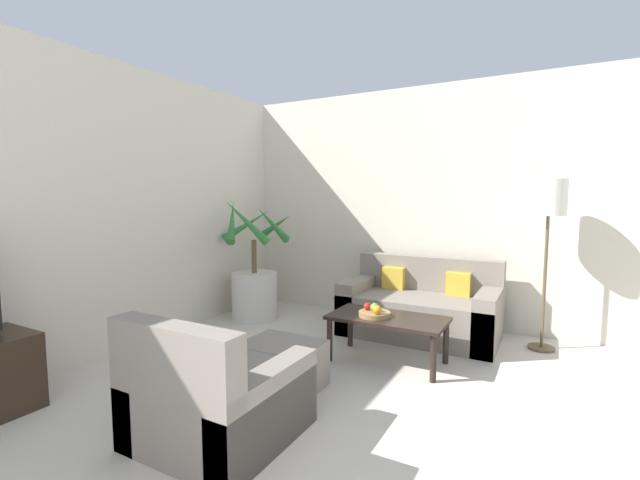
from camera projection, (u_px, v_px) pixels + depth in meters
The scene contains 12 objects.
wall_back at pixel (521, 207), 4.45m from camera, with size 8.12×0.06×2.70m.
wall_left at pixel (31, 210), 3.35m from camera, with size 0.06×7.69×2.70m.
potted_palm at pixel (255, 283), 5.12m from camera, with size 0.88×0.86×1.45m.
sofa_loveseat at pixel (420, 309), 4.49m from camera, with size 1.56×0.82×0.80m.
floor_lamp at pixel (549, 207), 3.96m from camera, with size 0.31×0.31×1.61m.
coffee_table at pixel (388, 323), 3.74m from camera, with size 1.01×0.53×0.41m.
fruit_bowl at pixel (374, 314), 3.73m from camera, with size 0.28×0.28×0.04m.
apple_red at pixel (367, 306), 3.78m from camera, with size 0.07×0.07×0.07m.
apple_green at pixel (375, 307), 3.73m from camera, with size 0.08×0.08×0.08m.
orange_fruit at pixel (377, 310), 3.64m from camera, with size 0.08×0.08×0.08m.
armchair at pixel (216, 398), 2.55m from camera, with size 0.85×0.86×0.79m.
ottoman at pixel (282, 365), 3.25m from camera, with size 0.58×0.46×0.35m.
Camera 1 is at (0.32, 1.20, 1.45)m, focal length 24.00 mm.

